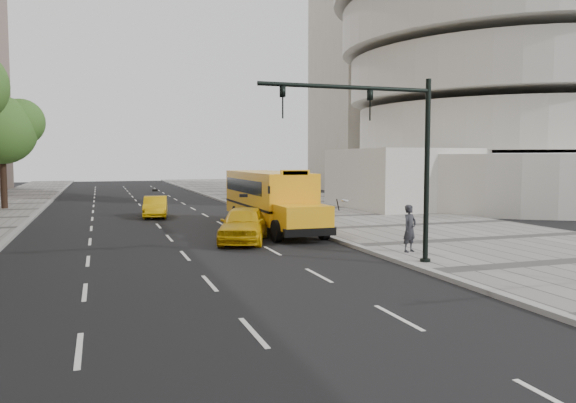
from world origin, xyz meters
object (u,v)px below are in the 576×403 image
object	(u,v)px
tree_c	(3,130)
taxi_far	(155,207)
taxi_near	(244,224)
traffic_signal	(391,147)
pedestrian	(410,228)
school_bus	(269,195)

from	to	relation	value
tree_c	taxi_far	xyz separation A→B (m)	(9.70, -8.25, -5.10)
taxi_near	traffic_signal	distance (m)	8.72
pedestrian	taxi_near	bearing A→B (deg)	110.75
school_bus	traffic_signal	xyz separation A→B (m)	(0.69, -11.77, 2.33)
school_bus	pedestrian	xyz separation A→B (m)	(2.64, -9.83, -0.71)
taxi_far	traffic_signal	xyz separation A→B (m)	(5.90, -19.47, 3.43)
taxi_near	tree_c	bearing A→B (deg)	142.19
taxi_near	pedestrian	distance (m)	7.51
school_bus	taxi_far	distance (m)	9.36
school_bus	taxi_far	xyz separation A→B (m)	(-5.21, 7.69, -1.10)
tree_c	traffic_signal	world-z (taller)	tree_c
taxi_near	traffic_signal	bearing A→B (deg)	-45.97
pedestrian	school_bus	bearing A→B (deg)	82.61
taxi_far	tree_c	bearing A→B (deg)	146.91
traffic_signal	pedestrian	bearing A→B (deg)	44.97
school_bus	taxi_near	size ratio (longest dim) A/B	2.45
tree_c	taxi_far	bearing A→B (deg)	-40.38
pedestrian	traffic_signal	xyz separation A→B (m)	(-1.94, -1.94, 3.04)
school_bus	tree_c	bearing A→B (deg)	133.08
taxi_far	taxi_near	bearing A→B (deg)	-70.04
taxi_near	traffic_signal	world-z (taller)	traffic_signal
tree_c	pedestrian	world-z (taller)	tree_c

